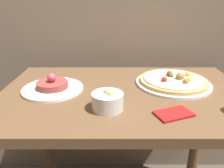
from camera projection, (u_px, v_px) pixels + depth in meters
The scene contains 5 objects.
dining_table at pixel (124, 120), 0.95m from camera, with size 1.02×0.64×0.77m.
pizza_plate at pixel (173, 81), 0.96m from camera, with size 0.32×0.32×0.06m.
tartare_plate at pixel (52, 87), 0.90m from camera, with size 0.25×0.25×0.07m.
small_bowl at pixel (107, 101), 0.74m from camera, with size 0.11×0.11×0.07m.
napkin at pixel (173, 114), 0.72m from camera, with size 0.14×0.11×0.01m.
Camera 1 is at (-0.05, -0.50, 1.13)m, focal length 35.00 mm.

